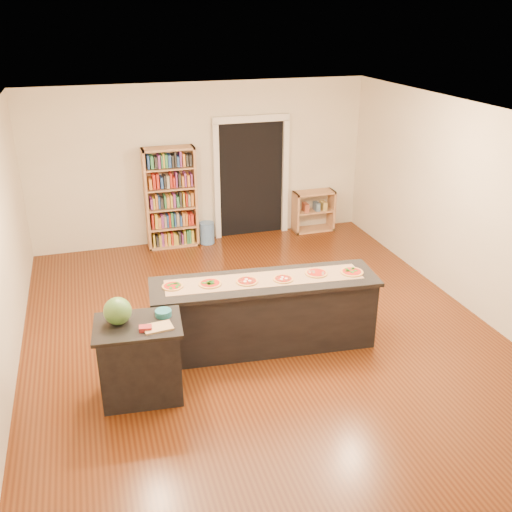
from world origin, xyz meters
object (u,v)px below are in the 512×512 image
object	(u,v)px
kitchen_island	(265,313)
side_counter	(141,360)
low_shelf	(314,211)
waste_bin	(207,233)
bookshelf	(171,198)
watermelon	(118,311)

from	to	relation	value
kitchen_island	side_counter	world-z (taller)	kitchen_island
kitchen_island	low_shelf	world-z (taller)	kitchen_island
kitchen_island	low_shelf	xyz separation A→B (m)	(2.13, 3.62, -0.07)
kitchen_island	waste_bin	bearing A→B (deg)	94.53
side_counter	bookshelf	xyz separation A→B (m)	(1.02, 4.21, 0.43)
kitchen_island	low_shelf	size ratio (longest dim) A/B	3.57
kitchen_island	watermelon	distance (m)	1.93
bookshelf	watermelon	bearing A→B (deg)	-106.22
side_counter	waste_bin	distance (m)	4.46
waste_bin	bookshelf	bearing A→B (deg)	174.58
kitchen_island	bookshelf	world-z (taller)	bookshelf
kitchen_island	watermelon	size ratio (longest dim) A/B	9.48
side_counter	bookshelf	bearing A→B (deg)	81.76
kitchen_island	watermelon	bearing A→B (deg)	-158.54
side_counter	kitchen_island	bearing A→B (deg)	25.61
watermelon	side_counter	bearing A→B (deg)	-20.86
waste_bin	watermelon	bearing A→B (deg)	-113.90
kitchen_island	side_counter	xyz separation A→B (m)	(-1.58, -0.58, -0.00)
kitchen_island	side_counter	size ratio (longest dim) A/B	3.03
side_counter	watermelon	xyz separation A→B (m)	(-0.18, 0.07, 0.59)
kitchen_island	watermelon	world-z (taller)	watermelon
low_shelf	watermelon	size ratio (longest dim) A/B	2.66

